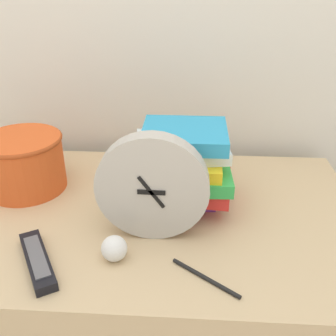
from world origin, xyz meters
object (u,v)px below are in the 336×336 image
object	(u,v)px
basket	(24,161)
crumpled_paper_ball	(114,248)
book_stack	(182,166)
pen	(205,278)
tv_remote	(37,260)
desk_clock	(152,188)

from	to	relation	value
basket	crumpled_paper_ball	xyz separation A→B (m)	(0.28, -0.26, -0.05)
book_stack	basket	xyz separation A→B (m)	(-0.41, 0.05, -0.02)
book_stack	crumpled_paper_ball	xyz separation A→B (m)	(-0.13, -0.22, -0.07)
book_stack	pen	xyz separation A→B (m)	(0.05, -0.27, -0.10)
book_stack	crumpled_paper_ball	size ratio (longest dim) A/B	4.63
basket	tv_remote	bearing A→B (deg)	-65.65
desk_clock	basket	world-z (taller)	desk_clock
tv_remote	basket	bearing A→B (deg)	114.35
crumpled_paper_ball	pen	distance (m)	0.19
basket	pen	xyz separation A→B (m)	(0.46, -0.31, -0.07)
desk_clock	book_stack	distance (m)	0.15
book_stack	pen	bearing A→B (deg)	-78.66
tv_remote	crumpled_paper_ball	xyz separation A→B (m)	(0.15, 0.03, 0.02)
book_stack	tv_remote	bearing A→B (deg)	-138.18
book_stack	crumpled_paper_ball	bearing A→B (deg)	-120.00
desk_clock	tv_remote	distance (m)	0.27
desk_clock	book_stack	size ratio (longest dim) A/B	0.97
crumpled_paper_ball	pen	size ratio (longest dim) A/B	0.41
desk_clock	basket	size ratio (longest dim) A/B	1.13
basket	pen	size ratio (longest dim) A/B	1.63
pen	crumpled_paper_ball	bearing A→B (deg)	165.42
pen	basket	bearing A→B (deg)	145.91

